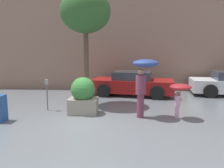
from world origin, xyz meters
TOP-DOWN VIEW (x-y plane):
  - ground_plane at (0.00, 0.00)m, footprint 40.00×40.00m
  - building_facade at (0.00, 6.50)m, footprint 18.00×0.30m
  - planter_box at (-0.24, 0.99)m, footprint 1.08×0.92m
  - person_adult at (1.98, 0.60)m, footprint 0.90×0.90m
  - person_child at (3.23, 0.49)m, footprint 0.73×0.73m
  - parked_car_near at (1.77, 4.65)m, footprint 4.59×2.64m
  - street_tree at (-0.34, 2.40)m, footprint 2.12×2.12m
  - parking_meter at (-1.75, 1.35)m, footprint 0.14×0.14m

SIDE VIEW (x-z plane):
  - ground_plane at x=0.00m, z-range 0.00..0.00m
  - parked_car_near at x=1.77m, z-range -0.03..1.25m
  - planter_box at x=-0.24m, z-range 0.00..1.38m
  - parking_meter at x=-1.75m, z-range 0.27..1.53m
  - person_child at x=3.23m, z-range 0.41..1.65m
  - person_adult at x=1.98m, z-range 0.52..2.59m
  - building_facade at x=0.00m, z-range 0.00..6.00m
  - street_tree at x=-0.34m, z-range 1.51..6.41m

